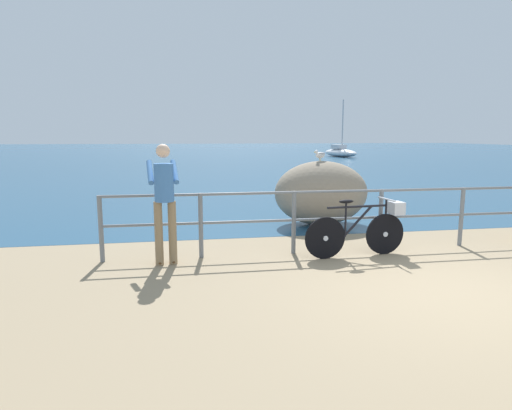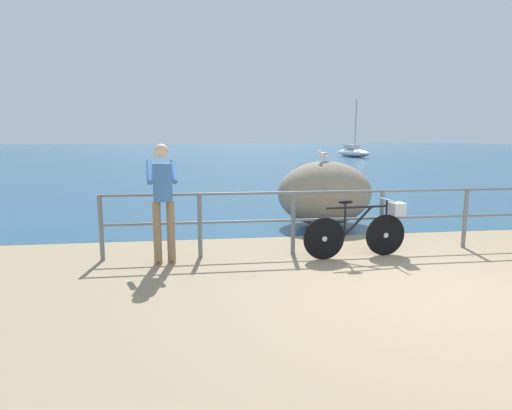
{
  "view_description": "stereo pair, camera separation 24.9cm",
  "coord_description": "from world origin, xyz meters",
  "px_view_note": "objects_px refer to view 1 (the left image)",
  "views": [
    {
      "loc": [
        -3.24,
        -4.62,
        1.91
      ],
      "look_at": [
        -2.04,
        2.45,
        0.75
      ],
      "focal_mm": 30.44,
      "sensor_mm": 36.0,
      "label": 1
    },
    {
      "loc": [
        -2.99,
        -4.66,
        1.91
      ],
      "look_at": [
        -2.04,
        2.45,
        0.75
      ],
      "focal_mm": 30.44,
      "sensor_mm": 36.0,
      "label": 2
    }
  ],
  "objects_px": {
    "person_at_railing": "(164,198)",
    "sailboat": "(340,152)",
    "breakwater_boulder_main": "(321,193)",
    "seagull": "(320,154)",
    "bicycle": "(364,227)"
  },
  "relations": [
    {
      "from": "seagull",
      "to": "sailboat",
      "type": "bearing_deg",
      "value": -140.16
    },
    {
      "from": "sailboat",
      "to": "breakwater_boulder_main",
      "type": "bearing_deg",
      "value": -35.32
    },
    {
      "from": "breakwater_boulder_main",
      "to": "seagull",
      "type": "height_order",
      "value": "seagull"
    },
    {
      "from": "bicycle",
      "to": "seagull",
      "type": "distance_m",
      "value": 2.71
    },
    {
      "from": "seagull",
      "to": "sailboat",
      "type": "relative_size",
      "value": 0.07
    },
    {
      "from": "bicycle",
      "to": "breakwater_boulder_main",
      "type": "xyz_separation_m",
      "value": [
        0.09,
        2.49,
        0.22
      ]
    },
    {
      "from": "person_at_railing",
      "to": "seagull",
      "type": "xyz_separation_m",
      "value": [
        3.14,
        2.45,
        0.51
      ]
    },
    {
      "from": "person_at_railing",
      "to": "sailboat",
      "type": "bearing_deg",
      "value": -31.48
    },
    {
      "from": "person_at_railing",
      "to": "breakwater_boulder_main",
      "type": "height_order",
      "value": "person_at_railing"
    },
    {
      "from": "bicycle",
      "to": "seagull",
      "type": "relative_size",
      "value": 5.17
    },
    {
      "from": "person_at_railing",
      "to": "breakwater_boulder_main",
      "type": "bearing_deg",
      "value": -59.22
    },
    {
      "from": "seagull",
      "to": "sailboat",
      "type": "distance_m",
      "value": 29.72
    },
    {
      "from": "breakwater_boulder_main",
      "to": "sailboat",
      "type": "distance_m",
      "value": 29.7
    },
    {
      "from": "person_at_railing",
      "to": "sailboat",
      "type": "relative_size",
      "value": 0.36
    },
    {
      "from": "seagull",
      "to": "person_at_railing",
      "type": "bearing_deg",
      "value": 9.09
    }
  ]
}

